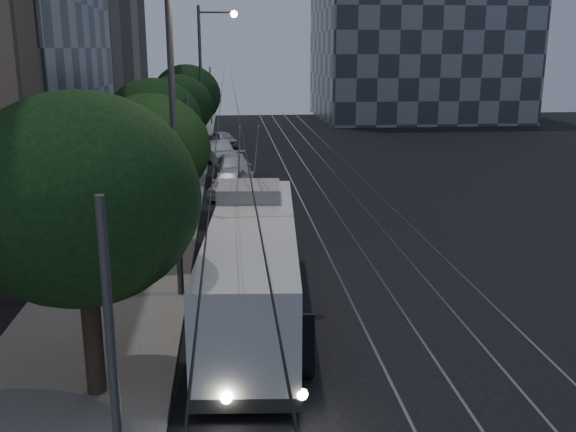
# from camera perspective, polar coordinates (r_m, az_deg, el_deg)

# --- Properties ---
(ground) EXTENTS (120.00, 120.00, 0.00)m
(ground) POSITION_cam_1_polar(r_m,az_deg,el_deg) (20.60, 5.03, -7.98)
(ground) COLOR black
(ground) RESTS_ON ground
(sidewalk) EXTENTS (5.00, 90.00, 0.15)m
(sidewalk) POSITION_cam_1_polar(r_m,az_deg,el_deg) (39.67, -10.96, 3.03)
(sidewalk) COLOR slate
(sidewalk) RESTS_ON ground
(tram_rails) EXTENTS (4.52, 90.00, 0.02)m
(tram_rails) POSITION_cam_1_polar(r_m,az_deg,el_deg) (39.94, 3.49, 3.26)
(tram_rails) COLOR gray
(tram_rails) RESTS_ON ground
(overhead_wires) EXTENTS (2.23, 90.00, 6.00)m
(overhead_wires) POSITION_cam_1_polar(r_m,az_deg,el_deg) (38.96, -7.47, 8.03)
(overhead_wires) COLOR black
(overhead_wires) RESTS_ON ground
(building_distant_right) EXTENTS (22.00, 18.00, 24.00)m
(building_distant_right) POSITION_cam_1_polar(r_m,az_deg,el_deg) (76.87, 11.50, 17.48)
(building_distant_right) COLOR #333A41
(building_distant_right) RESTS_ON ground
(trolleybus) EXTENTS (3.30, 11.91, 5.63)m
(trolleybus) POSITION_cam_1_polar(r_m,az_deg,el_deg) (19.26, -3.14, -4.40)
(trolleybus) COLOR #BBBBBE
(trolleybus) RESTS_ON ground
(pickup_silver) EXTENTS (3.10, 6.04, 1.63)m
(pickup_silver) POSITION_cam_1_polar(r_m,az_deg,el_deg) (27.63, -3.40, -0.23)
(pickup_silver) COLOR #9CA0A4
(pickup_silver) RESTS_ON ground
(car_white_a) EXTENTS (2.64, 4.67, 1.50)m
(car_white_a) POSITION_cam_1_polar(r_m,az_deg,el_deg) (35.54, -5.20, 3.01)
(car_white_a) COLOR white
(car_white_a) RESTS_ON ground
(car_white_b) EXTENTS (2.45, 5.46, 1.55)m
(car_white_b) POSITION_cam_1_polar(r_m,az_deg,el_deg) (39.52, -4.87, 4.24)
(car_white_b) COLOR silver
(car_white_b) RESTS_ON ground
(car_white_c) EXTENTS (2.92, 4.81, 1.50)m
(car_white_c) POSITION_cam_1_polar(r_m,az_deg,el_deg) (46.18, -6.23, 5.69)
(car_white_c) COLOR silver
(car_white_c) RESTS_ON ground
(car_white_d) EXTENTS (2.78, 3.92, 1.24)m
(car_white_d) POSITION_cam_1_polar(r_m,az_deg,el_deg) (53.65, -5.76, 6.82)
(car_white_d) COLOR #B3B3B8
(car_white_d) RESTS_ON ground
(tree_0) EXTENTS (5.18, 5.18, 7.11)m
(tree_0) POSITION_cam_1_polar(r_m,az_deg,el_deg) (14.56, -17.90, 1.43)
(tree_0) COLOR #2E2019
(tree_0) RESTS_ON ground
(tree_1) EXTENTS (4.56, 4.56, 6.30)m
(tree_1) POSITION_cam_1_polar(r_m,az_deg,el_deg) (25.13, -12.10, 5.92)
(tree_1) COLOR #2E2019
(tree_1) RESTS_ON ground
(tree_2) EXTENTS (4.51, 4.51, 6.61)m
(tree_2) POSITION_cam_1_polar(r_m,az_deg,el_deg) (30.90, -11.84, 8.14)
(tree_2) COLOR #2E2019
(tree_2) RESTS_ON ground
(tree_3) EXTENTS (4.17, 4.17, 6.41)m
(tree_3) POSITION_cam_1_polar(r_m,az_deg,el_deg) (39.59, -9.73, 9.56)
(tree_3) COLOR #2E2019
(tree_3) RESTS_ON ground
(tree_4) EXTENTS (4.95, 4.95, 6.80)m
(tree_4) POSITION_cam_1_polar(r_m,az_deg,el_deg) (48.00, -9.00, 10.52)
(tree_4) COLOR #2E2019
(tree_4) RESTS_ON ground
(tree_5) EXTENTS (4.23, 4.23, 6.06)m
(tree_5) POSITION_cam_1_polar(r_m,az_deg,el_deg) (55.90, -9.01, 10.66)
(tree_5) COLOR #2E2019
(tree_5) RESTS_ON ground
(streetlamp_near) EXTENTS (2.65, 0.44, 11.11)m
(streetlamp_near) POSITION_cam_1_polar(r_m,az_deg,el_deg) (19.94, -9.02, 10.80)
(streetlamp_near) COLOR #555557
(streetlamp_near) RESTS_ON ground
(streetlamp_far) EXTENTS (2.53, 0.44, 10.51)m
(streetlamp_far) POSITION_cam_1_polar(r_m,az_deg,el_deg) (42.36, -7.19, 12.41)
(streetlamp_far) COLOR #555557
(streetlamp_far) RESTS_ON ground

